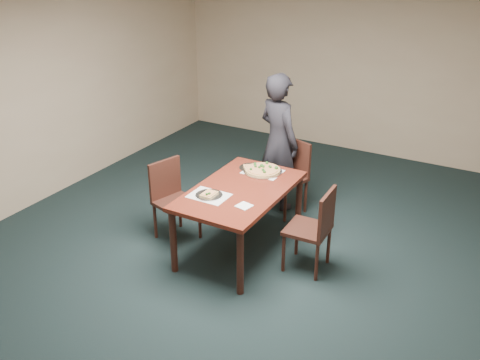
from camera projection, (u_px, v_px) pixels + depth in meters
The scene contains 13 objects.
ground at pixel (229, 274), 5.51m from camera, with size 8.00×8.00×0.00m, color black.
room_shell at pixel (227, 112), 4.78m from camera, with size 8.00×8.00×8.00m.
dining_table at pixel (240, 196), 5.66m from camera, with size 0.90×1.50×0.75m.
chair_far at pixel (290, 172), 6.58m from camera, with size 0.54×0.54×0.91m.
chair_left at pixel (172, 195), 6.00m from camera, with size 0.52×0.52×0.91m.
chair_right at pixel (315, 226), 5.39m from camera, with size 0.43×0.43×0.91m.
diner at pixel (278, 142), 6.58m from camera, with size 0.63×0.41×1.72m, color black.
placemat_main at pixel (263, 172), 6.02m from camera, with size 0.42×0.32×0.00m, color white.
placemat_near at pixel (209, 196), 5.47m from camera, with size 0.40×0.30×0.00m, color white.
pizza_pan at pixel (263, 170), 6.01m from camera, with size 0.44×0.44×0.07m.
slice_plate_near at pixel (209, 195), 5.47m from camera, with size 0.28×0.28×0.05m.
slice_plate_far at pixel (252, 167), 6.10m from camera, with size 0.28×0.28×0.06m.
napkin at pixel (244, 206), 5.26m from camera, with size 0.14×0.14×0.01m, color white.
Camera 1 is at (2.35, -3.94, 3.21)m, focal length 40.00 mm.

